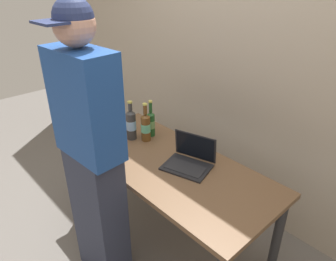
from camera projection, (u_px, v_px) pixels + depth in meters
ground_plane at (168, 235)px, 2.50m from camera, size 8.00×8.00×0.00m
desk at (168, 173)px, 2.22m from camera, size 1.60×0.71×0.71m
laptop at (190, 159)px, 2.13m from camera, size 0.37×0.33×0.21m
beer_bottle_dark at (131, 124)px, 2.42m from camera, size 0.08×0.08×0.32m
beer_bottle_brown at (151, 123)px, 2.48m from camera, size 0.06×0.06×0.30m
beer_bottle_amber at (146, 126)px, 2.40m from camera, size 0.07×0.07×0.31m
person_figure at (92, 158)px, 1.82m from camera, size 0.44×0.30×1.80m
coffee_mug at (114, 131)px, 2.50m from camera, size 0.11×0.08×0.09m
back_wall at (244, 58)px, 2.38m from camera, size 6.00×0.10×2.60m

